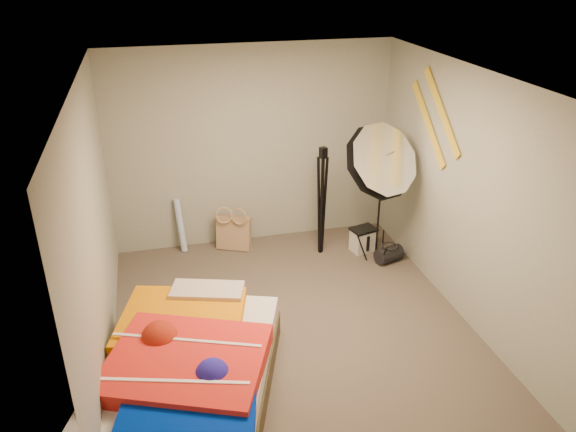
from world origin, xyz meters
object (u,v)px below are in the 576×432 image
object	(u,v)px
camera_case	(363,240)
wrapping_roll	(180,225)
tote_bag	(234,233)
camera_tripod	(322,194)
photo_umbrella	(378,163)
duffel_bag	(389,254)
bed	(188,371)

from	to	relation	value
camera_case	wrapping_roll	bearing A→B (deg)	150.84
tote_bag	camera_tripod	xyz separation A→B (m)	(1.04, -0.37, 0.58)
wrapping_roll	photo_umbrella	world-z (taller)	photo_umbrella
camera_tripod	duffel_bag	bearing A→B (deg)	-30.70
photo_umbrella	tote_bag	bearing A→B (deg)	150.26
camera_case	photo_umbrella	world-z (taller)	photo_umbrella
camera_case	duffel_bag	bearing A→B (deg)	-73.63
wrapping_roll	photo_umbrella	distance (m)	2.58
camera_case	photo_umbrella	distance (m)	1.25
duffel_bag	photo_umbrella	size ratio (longest dim) A/B	0.17
camera_case	camera_tripod	xyz separation A→B (m)	(-0.53, 0.09, 0.65)
camera_tripod	photo_umbrella	bearing A→B (deg)	-45.74
camera_case	duffel_bag	world-z (taller)	camera_case
tote_bag	camera_case	xyz separation A→B (m)	(1.56, -0.46, -0.07)
duffel_bag	camera_tripod	size ratio (longest dim) A/B	0.23
camera_case	bed	xyz separation A→B (m)	(-2.36, -2.07, 0.14)
tote_bag	photo_umbrella	xyz separation A→B (m)	(1.52, -0.87, 1.11)
bed	camera_tripod	bearing A→B (deg)	49.70
wrapping_roll	photo_umbrella	size ratio (longest dim) A/B	0.37
camera_tripod	tote_bag	bearing A→B (deg)	160.19
duffel_bag	camera_tripod	distance (m)	1.10
duffel_bag	bed	bearing A→B (deg)	-162.07
tote_bag	wrapping_roll	bearing A→B (deg)	-165.50
camera_tripod	camera_case	bearing A→B (deg)	-9.71
duffel_bag	tote_bag	bearing A→B (deg)	139.45
camera_case	camera_tripod	size ratio (longest dim) A/B	0.21
photo_umbrella	wrapping_roll	bearing A→B (deg)	155.57
duffel_bag	bed	xyz separation A→B (m)	(-2.57, -1.73, 0.19)
camera_case	bed	distance (m)	3.14
camera_case	camera_tripod	bearing A→B (deg)	155.83
duffel_bag	photo_umbrella	world-z (taller)	photo_umbrella
bed	camera_tripod	world-z (taller)	camera_tripod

